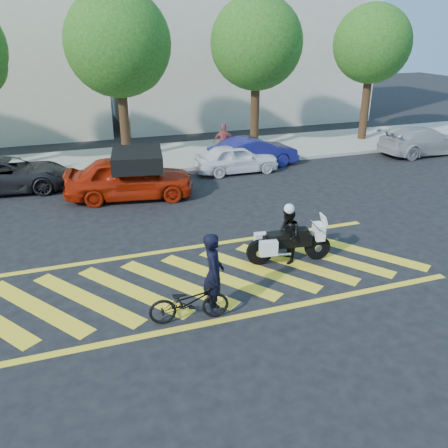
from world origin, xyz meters
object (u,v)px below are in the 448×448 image
object	(u,v)px
parked_right	(253,152)
parked_far_right	(424,141)
police_motorcycle	(288,243)
officer_moto	(288,236)
officer_bike	(214,274)
bicycle	(189,302)
red_convertible	(130,178)
parked_mid_left	(8,175)
parked_mid_right	(237,158)

from	to	relation	value
parked_right	parked_far_right	size ratio (longest dim) A/B	0.87
police_motorcycle	officer_moto	xyz separation A→B (m)	(-0.02, -0.01, 0.21)
officer_bike	bicycle	bearing A→B (deg)	116.81
red_convertible	parked_far_right	world-z (taller)	red_convertible
officer_bike	bicycle	distance (m)	0.80
officer_moto	parked_mid_left	size ratio (longest dim) A/B	0.33
parked_right	parked_far_right	world-z (taller)	parked_far_right
officer_moto	parked_mid_right	size ratio (longest dim) A/B	0.42
police_motorcycle	parked_mid_left	distance (m)	11.74
red_convertible	parked_mid_right	world-z (taller)	red_convertible
bicycle	officer_bike	bearing A→B (deg)	-71.31
police_motorcycle	parked_mid_left	world-z (taller)	parked_mid_left
police_motorcycle	parked_right	size ratio (longest dim) A/B	0.58
officer_bike	officer_moto	xyz separation A→B (m)	(2.64, 1.68, -0.18)
officer_bike	parked_right	world-z (taller)	officer_bike
officer_moto	parked_far_right	size ratio (longest dim) A/B	0.33
officer_bike	parked_mid_left	bearing A→B (deg)	38.34
officer_moto	parked_mid_right	distance (m)	8.63
parked_mid_right	police_motorcycle	bearing A→B (deg)	169.97
officer_bike	police_motorcycle	distance (m)	3.17
police_motorcycle	officer_moto	size ratio (longest dim) A/B	1.51
police_motorcycle	parked_far_right	size ratio (longest dim) A/B	0.50
bicycle	red_convertible	bearing A→B (deg)	5.32
red_convertible	parked_mid_left	size ratio (longest dim) A/B	0.99
parked_mid_left	parked_mid_right	distance (m)	9.26
police_motorcycle	parked_mid_left	size ratio (longest dim) A/B	0.50
bicycle	parked_far_right	bearing A→B (deg)	-50.00
bicycle	parked_mid_right	world-z (taller)	parked_mid_right
officer_moto	parked_mid_left	bearing A→B (deg)	-131.82
parked_mid_right	officer_bike	bearing A→B (deg)	158.08
bicycle	red_convertible	world-z (taller)	red_convertible
parked_mid_right	parked_right	size ratio (longest dim) A/B	0.90
parked_far_right	parked_mid_left	bearing A→B (deg)	86.64
red_convertible	parked_mid_right	distance (m)	5.26
officer_bike	red_convertible	distance (m)	8.31
bicycle	officer_moto	size ratio (longest dim) A/B	1.13
officer_moto	red_convertible	world-z (taller)	red_convertible
police_motorcycle	parked_right	world-z (taller)	parked_right
red_convertible	parked_mid_right	bearing A→B (deg)	-60.00
officer_bike	bicycle	size ratio (longest dim) A/B	1.09
parked_right	parked_far_right	xyz separation A→B (m)	(8.86, -0.69, 0.01)
police_motorcycle	officer_moto	world-z (taller)	officer_moto
bicycle	parked_mid_left	xyz separation A→B (m)	(-4.26, 10.83, 0.19)
parked_far_right	parked_right	bearing A→B (deg)	84.24
officer_moto	parked_mid_right	bearing A→B (deg)	176.82
bicycle	officer_moto	xyz separation A→B (m)	(3.25, 1.82, 0.32)
police_motorcycle	parked_mid_right	bearing A→B (deg)	86.92
officer_moto	red_convertible	xyz separation A→B (m)	(-3.19, 6.62, 0.02)
parked_mid_right	officer_moto	bearing A→B (deg)	169.87
red_convertible	parked_mid_left	distance (m)	4.94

